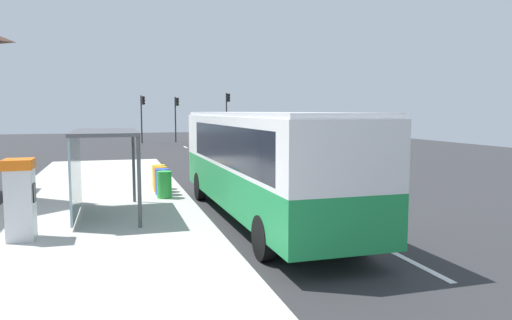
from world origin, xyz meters
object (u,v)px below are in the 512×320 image
recycling_bin_orange (161,179)px  traffic_light_far_side (142,111)px  bus (261,159)px  white_van (225,136)px  ticket_machine (20,199)px  bus_shelter (94,151)px  recycling_bin_yellow (159,177)px  recycling_bin_green (164,185)px  traffic_light_near_side (227,110)px  recycling_bin_blue (162,182)px  traffic_light_median (176,112)px  sedan_near (204,137)px

recycling_bin_orange → traffic_light_far_side: (1.10, 31.74, 2.54)m
recycling_bin_orange → bus: bearing=-63.6°
white_van → ticket_machine: (-10.23, -23.34, -0.17)m
ticket_machine → bus_shelter: size_ratio=0.48×
ticket_machine → recycling_bin_yellow: 7.84m
recycling_bin_green → traffic_light_near_side: 33.87m
recycling_bin_blue → traffic_light_far_side: (1.10, 32.44, 2.54)m
recycling_bin_green → recycling_bin_yellow: 2.10m
recycling_bin_blue → recycling_bin_orange: same height
recycling_bin_blue → recycling_bin_orange: bearing=90.0°
bus → traffic_light_near_side: traffic_light_near_side is taller
ticket_machine → recycling_bin_yellow: ticket_machine is taller
recycling_bin_blue → traffic_light_far_side: size_ratio=0.20×
recycling_bin_yellow → bus_shelter: bus_shelter is taller
white_van → traffic_light_far_side: (-5.30, 14.52, 1.86)m
white_van → traffic_light_median: bearing=96.7°
white_van → bus_shelter: size_ratio=1.32×
recycling_bin_yellow → traffic_light_near_side: size_ratio=0.19×
bus → traffic_light_near_side: (7.21, 35.95, 1.55)m
bus → traffic_light_median: traffic_light_median is taller
traffic_light_far_side → recycling_bin_orange: bearing=-92.0°
sedan_near → traffic_light_near_side: 5.57m
recycling_bin_green → traffic_light_far_side: traffic_light_far_side is taller
recycling_bin_orange → recycling_bin_yellow: 0.70m
traffic_light_near_side → ticket_machine: bearing=-110.1°
recycling_bin_green → traffic_light_far_side: (1.10, 33.14, 2.54)m
bus → recycling_bin_orange: size_ratio=11.62×
bus_shelter → white_van: bearing=67.7°
recycling_bin_green → recycling_bin_blue: 0.70m
bus → recycling_bin_yellow: bus is taller
recycling_bin_yellow → traffic_light_median: 32.26m
sedan_near → recycling_bin_yellow: size_ratio=4.66×
bus_shelter → recycling_bin_blue: bearing=54.3°
traffic_light_median → bus_shelter: traffic_light_median is taller
recycling_bin_blue → traffic_light_far_side: 32.56m
recycling_bin_blue → bus_shelter: bus_shelter is taller
recycling_bin_blue → recycling_bin_green: bearing=-90.0°
bus → bus_shelter: bus is taller
bus → ticket_machine: size_ratio=5.69×
sedan_near → recycling_bin_orange: bearing=-103.4°
recycling_bin_orange → traffic_light_median: 32.96m
sedan_near → recycling_bin_green: 29.32m
recycling_bin_green → bus_shelter: 3.55m
traffic_light_far_side → traffic_light_near_side: bearing=-5.3°
recycling_bin_orange → ticket_machine: bearing=-122.0°
recycling_bin_green → traffic_light_median: 34.34m
white_van → sedan_near: size_ratio=1.20×
traffic_light_far_side → traffic_light_median: (3.50, 0.80, -0.06)m
recycling_bin_yellow → recycling_bin_blue: bearing=-90.0°
recycling_bin_green → white_van: bearing=71.0°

